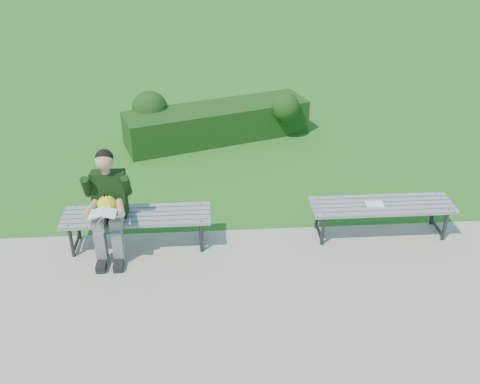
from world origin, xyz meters
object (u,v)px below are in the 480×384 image
paper_sheet (374,204)px  bench_right (382,208)px  hedge (214,120)px  seated_boy (108,202)px  bench_left (137,218)px

paper_sheet → bench_right: bearing=0.0°
hedge → paper_sheet: (1.95, -3.26, 0.12)m
hedge → seated_boy: bearing=-111.2°
hedge → seated_boy: size_ratio=2.55×
bench_right → paper_sheet: bearing=-180.0°
seated_boy → paper_sheet: 3.28m
bench_right → paper_sheet: bench_right is taller
seated_boy → bench_right: bearing=2.3°
bench_left → paper_sheet: bench_left is taller
paper_sheet → hedge: bearing=120.9°
bench_right → seated_boy: bearing=-177.7°
seated_boy → hedge: bearing=68.8°
hedge → paper_sheet: hedge is taller
bench_right → seated_boy: seated_boy is taller
hedge → seated_boy: (-1.32, -3.40, 0.36)m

